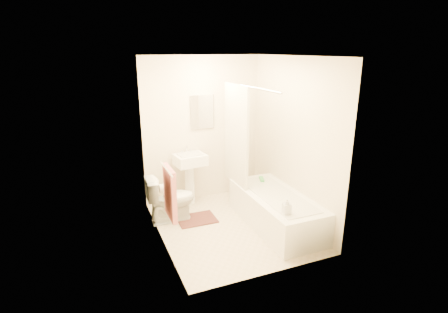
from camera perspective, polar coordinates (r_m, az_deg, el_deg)
name	(u,v)px	position (r m, az deg, el deg)	size (l,w,h in m)	color
floor	(230,226)	(5.21, 1.07, -11.33)	(2.40, 2.40, 0.00)	beige
ceiling	(232,56)	(4.58, 1.24, 16.09)	(2.40, 2.40, 0.00)	white
wall_back	(202,130)	(5.84, -3.55, 4.42)	(2.00, 0.02, 2.40)	beige
wall_left	(158,156)	(4.47, -10.70, 0.14)	(0.02, 2.40, 2.40)	beige
wall_right	(293,141)	(5.22, 11.27, 2.58)	(0.02, 2.40, 2.40)	beige
mirror	(202,112)	(5.77, -3.54, 7.28)	(0.40, 0.03, 0.55)	white
curtain_rod	(249,86)	(4.82, 4.06, 11.34)	(0.03, 0.03, 1.70)	silver
shower_curtain	(236,136)	(5.31, 1.97, 3.37)	(0.04, 0.80, 1.55)	silver
towel_bar	(166,169)	(4.27, -9.40, -1.99)	(0.02, 0.02, 0.60)	silver
towel	(170,193)	(4.39, -8.82, -5.89)	(0.06, 0.45, 0.66)	#CC7266
toilet_paper	(164,188)	(4.76, -9.85, -5.14)	(0.12, 0.12, 0.11)	white
toilet	(171,199)	(5.29, -8.72, -6.87)	(0.40, 0.71, 0.70)	white
sink	(190,177)	(5.77, -5.56, -3.37)	(0.48, 0.38, 0.94)	white
bathtub	(276,210)	(5.20, 8.42, -8.62)	(0.74, 1.69, 0.48)	white
bath_mat	(197,219)	(5.40, -4.48, -10.16)	(0.57, 0.43, 0.02)	#491F1A
soap_bottle	(287,207)	(4.52, 10.22, -8.06)	(0.10, 0.10, 0.21)	silver
scrub_brush	(262,179)	(5.61, 6.17, -3.72)	(0.06, 0.20, 0.04)	#49B651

